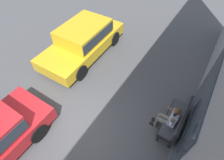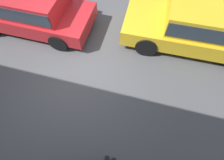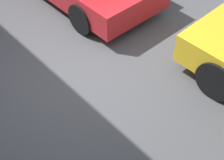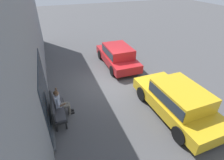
{
  "view_description": "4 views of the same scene",
  "coord_description": "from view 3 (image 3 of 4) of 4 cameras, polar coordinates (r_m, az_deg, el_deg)",
  "views": [
    {
      "loc": [
        1.6,
        2.6,
        5.66
      ],
      "look_at": [
        -1.67,
        0.51,
        1.2
      ],
      "focal_mm": 28.0,
      "sensor_mm": 36.0,
      "label": 1
    },
    {
      "loc": [
        -1.81,
        2.6,
        4.64
      ],
      "look_at": [
        -1.24,
        0.46,
        0.75
      ],
      "focal_mm": 28.0,
      "sensor_mm": 36.0,
      "label": 2
    },
    {
      "loc": [
        -3.62,
        2.6,
        4.31
      ],
      "look_at": [
        -1.18,
        0.38,
        0.9
      ],
      "focal_mm": 55.0,
      "sensor_mm": 36.0,
      "label": 3
    },
    {
      "loc": [
        -8.03,
        2.6,
        5.53
      ],
      "look_at": [
        -1.29,
        0.14,
        1.08
      ],
      "focal_mm": 28.0,
      "sensor_mm": 36.0,
      "label": 4
    }
  ],
  "objects": [
    {
      "name": "ground_plane",
      "position": [
        6.2,
        -4.77,
        1.76
      ],
      "size": [
        60.0,
        60.0,
        0.0
      ],
      "primitive_type": "plane",
      "color": "#4C4C4F"
    }
  ]
}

